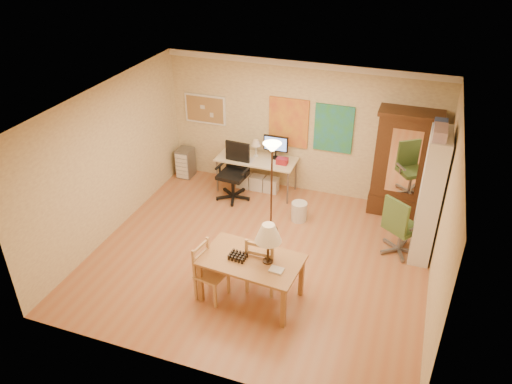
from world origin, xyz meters
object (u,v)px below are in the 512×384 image
(computer_desk, at_px, (259,171))
(armoire, at_px, (402,171))
(bookshelf, at_px, (430,197))
(office_chair_black, at_px, (234,184))
(office_chair_green, at_px, (399,238))
(dining_table, at_px, (257,252))

(computer_desk, xyz_separation_m, armoire, (2.80, 0.08, 0.46))
(armoire, relative_size, bookshelf, 0.94)
(computer_desk, relative_size, bookshelf, 0.73)
(armoire, distance_m, bookshelf, 1.30)
(computer_desk, relative_size, armoire, 0.78)
(office_chair_black, bearing_deg, armoire, 9.82)
(office_chair_black, distance_m, armoire, 3.27)
(office_chair_black, xyz_separation_m, office_chair_green, (3.32, -0.78, -0.01))
(computer_desk, height_order, office_chair_black, computer_desk)
(office_chair_black, height_order, bookshelf, bookshelf)
(armoire, xyz_separation_m, bookshelf, (0.51, -1.18, 0.19))
(office_chair_green, xyz_separation_m, armoire, (-0.15, 1.33, 0.61))
(computer_desk, bearing_deg, office_chair_green, -22.84)
(computer_desk, xyz_separation_m, office_chair_green, (2.95, -1.24, -0.15))
(computer_desk, relative_size, office_chair_green, 1.46)
(office_chair_green, distance_m, bookshelf, 0.89)
(computer_desk, xyz_separation_m, bookshelf, (3.31, -1.10, 0.65))
(bookshelf, bearing_deg, office_chair_green, -158.05)
(bookshelf, bearing_deg, dining_table, -137.76)
(dining_table, height_order, office_chair_black, dining_table)
(office_chair_black, relative_size, bookshelf, 0.52)
(dining_table, bearing_deg, office_chair_green, 45.12)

